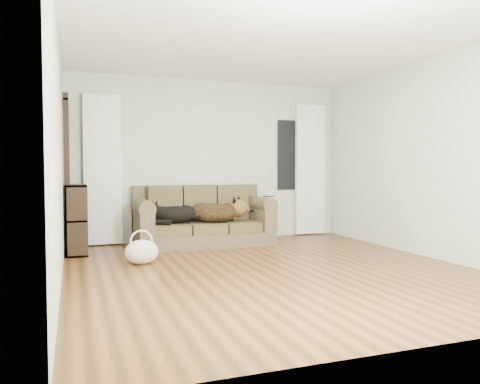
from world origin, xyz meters
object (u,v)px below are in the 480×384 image
object	(u,v)px
sofa	(204,215)
tote_bag	(142,251)
bookshelf	(76,217)
dog_shepherd	(216,213)
dog_black_lab	(173,215)

from	to	relation	value
sofa	tote_bag	xyz separation A→B (m)	(-1.10, -1.17, -0.29)
sofa	bookshelf	distance (m)	1.84
sofa	dog_shepherd	xyz separation A→B (m)	(0.18, -0.07, 0.04)
tote_bag	sofa	bearing A→B (deg)	46.74
bookshelf	sofa	bearing A→B (deg)	-2.86
sofa	tote_bag	world-z (taller)	sofa
sofa	dog_black_lab	distance (m)	0.49
dog_shepherd	tote_bag	size ratio (longest dim) A/B	1.78
dog_shepherd	bookshelf	distance (m)	2.01
dog_black_lab	tote_bag	xyz separation A→B (m)	(-0.61, -1.15, -0.32)
sofa	dog_shepherd	bearing A→B (deg)	-21.83
dog_shepherd	bookshelf	world-z (taller)	bookshelf
sofa	tote_bag	bearing A→B (deg)	-133.26
tote_bag	bookshelf	xyz separation A→B (m)	(-0.74, 1.07, 0.34)
tote_bag	bookshelf	world-z (taller)	bookshelf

